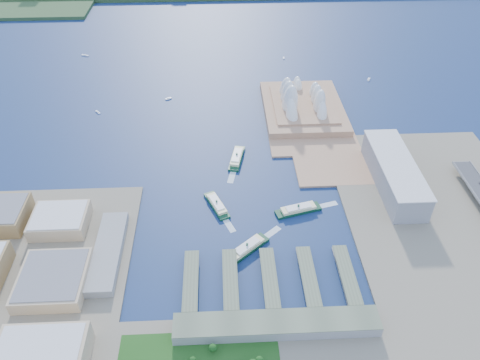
{
  "coord_description": "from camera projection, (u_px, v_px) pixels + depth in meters",
  "views": [
    {
      "loc": [
        -33.29,
        -397.14,
        402.67
      ],
      "look_at": [
        -10.1,
        79.53,
        18.0
      ],
      "focal_mm": 35.0,
      "sensor_mm": 36.0,
      "label": 1
    }
  ],
  "objects": [
    {
      "name": "boat_b",
      "position": [
        168.0,
        98.0,
        816.43
      ],
      "size": [
        11.32,
        8.44,
        2.92
      ],
      "primitive_type": null,
      "rotation": [
        0.0,
        0.0,
        2.06
      ],
      "color": "white",
      "rests_on": "ground"
    },
    {
      "name": "boat_c",
      "position": [
        369.0,
        79.0,
        873.28
      ],
      "size": [
        8.22,
        12.96,
        2.82
      ],
      "primitive_type": null,
      "rotation": [
        0.0,
        0.0,
        2.74
      ],
      "color": "white",
      "rests_on": "ground"
    },
    {
      "name": "peninsula",
      "position": [
        306.0,
        117.0,
        768.11
      ],
      "size": [
        135.0,
        220.0,
        3.0
      ],
      "primitive_type": "cube",
      "color": "tan",
      "rests_on": "ground"
    },
    {
      "name": "ferry_b",
      "position": [
        237.0,
        156.0,
        675.18
      ],
      "size": [
        27.49,
        61.53,
        11.28
      ],
      "primitive_type": null,
      "rotation": [
        0.0,
        0.0,
        -0.21
      ],
      "color": "#0E3922",
      "rests_on": "ground"
    },
    {
      "name": "terminal_building",
      "position": [
        277.0,
        325.0,
        452.73
      ],
      "size": [
        200.0,
        28.0,
        12.0
      ],
      "primitive_type": "cube",
      "color": "gray",
      "rests_on": "south_land"
    },
    {
      "name": "car_c",
      "position": [
        480.0,
        183.0,
        611.57
      ],
      "size": [
        1.93,
        4.74,
        1.38
      ],
      "primitive_type": "imported",
      "rotation": [
        0.0,
        0.0,
        3.14
      ],
      "color": "slate",
      "rests_on": "expressway"
    },
    {
      "name": "boat_d",
      "position": [
        85.0,
        55.0,
        957.09
      ],
      "size": [
        16.49,
        9.73,
        2.77
      ],
      "primitive_type": null,
      "rotation": [
        0.0,
        0.0,
        1.17
      ],
      "color": "white",
      "rests_on": "ground"
    },
    {
      "name": "ferry_wharves",
      "position": [
        269.0,
        279.0,
        502.08
      ],
      "size": [
        184.0,
        90.0,
        9.3
      ],
      "primitive_type": null,
      "color": "#58634B",
      "rests_on": "ground"
    },
    {
      "name": "west_land",
      "position": [
        11.0,
        315.0,
        470.74
      ],
      "size": [
        220.0,
        390.0,
        3.0
      ],
      "primitive_type": "cube",
      "color": "gray",
      "rests_on": "ground"
    },
    {
      "name": "ground",
      "position": [
        252.0,
        233.0,
        562.79
      ],
      "size": [
        3000.0,
        3000.0,
        0.0
      ],
      "primitive_type": "plane",
      "color": "#0E1A42",
      "rests_on": "ground"
    },
    {
      "name": "east_land",
      "position": [
        465.0,
        256.0,
        532.05
      ],
      "size": [
        240.0,
        500.0,
        3.0
      ],
      "primitive_type": "cube",
      "color": "gray",
      "rests_on": "ground"
    },
    {
      "name": "boat_e",
      "position": [
        284.0,
        58.0,
        947.0
      ],
      "size": [
        4.14,
        9.83,
        2.34
      ],
      "primitive_type": null,
      "rotation": [
        0.0,
        0.0,
        -0.12
      ],
      "color": "white",
      "rests_on": "ground"
    },
    {
      "name": "boat_a",
      "position": [
        98.0,
        112.0,
        781.0
      ],
      "size": [
        10.19,
        11.5,
        2.38
      ],
      "primitive_type": null,
      "rotation": [
        0.0,
        0.0,
        0.69
      ],
      "color": "white",
      "rests_on": "ground"
    },
    {
      "name": "west_buildings",
      "position": [
        18.0,
        278.0,
        488.55
      ],
      "size": [
        200.0,
        280.0,
        27.0
      ],
      "primitive_type": null,
      "color": "#96794B",
      "rests_on": "west_land"
    },
    {
      "name": "opera_house",
      "position": [
        304.0,
        94.0,
        764.42
      ],
      "size": [
        134.0,
        180.0,
        58.0
      ],
      "primitive_type": null,
      "color": "white",
      "rests_on": "peninsula"
    },
    {
      "name": "ferry_d",
      "position": [
        298.0,
        208.0,
        588.72
      ],
      "size": [
        60.86,
        29.74,
        11.15
      ],
      "primitive_type": null,
      "rotation": [
        0.0,
        0.0,
        1.83
      ],
      "color": "#0E3922",
      "rests_on": "ground"
    },
    {
      "name": "ferry_c",
      "position": [
        247.0,
        247.0,
        537.11
      ],
      "size": [
        54.66,
        50.18,
        11.2
      ],
      "primitive_type": null,
      "rotation": [
        0.0,
        0.0,
        2.28
      ],
      "color": "#0E3922",
      "rests_on": "ground"
    },
    {
      "name": "ferry_a",
      "position": [
        217.0,
        203.0,
        596.14
      ],
      "size": [
        34.19,
        56.09,
        10.39
      ],
      "primitive_type": null,
      "rotation": [
        0.0,
        0.0,
        0.4
      ],
      "color": "#0E3922",
      "rests_on": "ground"
    },
    {
      "name": "toaster_building",
      "position": [
        394.0,
        174.0,
        619.52
      ],
      "size": [
        45.0,
        155.0,
        35.0
      ],
      "primitive_type": "cube",
      "color": "gray",
      "rests_on": "east_land"
    }
  ]
}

